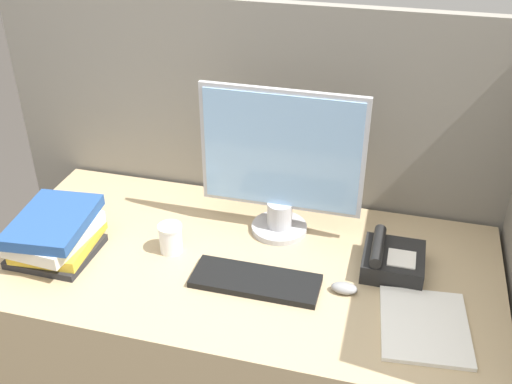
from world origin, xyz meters
TOP-DOWN VIEW (x-y plane):
  - cubicle_panel_rear at (0.00, 0.82)m, footprint 1.97×0.04m
  - desk at (0.00, 0.39)m, footprint 1.57×0.78m
  - monitor at (0.08, 0.58)m, footprint 0.52×0.18m
  - keyboard at (0.08, 0.29)m, footprint 0.37×0.14m
  - mouse at (0.33, 0.32)m, footprint 0.08×0.04m
  - coffee_cup at (-0.22, 0.38)m, footprint 0.08×0.08m
  - book_stack at (-0.56, 0.28)m, footprint 0.24×0.31m
  - desk_telephone at (0.45, 0.46)m, footprint 0.18×0.18m
  - paper_pile at (0.56, 0.24)m, footprint 0.26×0.30m

SIDE VIEW (x-z plane):
  - desk at x=0.00m, z-range 0.00..0.75m
  - cubicle_panel_rear at x=0.00m, z-range 0.00..1.43m
  - paper_pile at x=0.56m, z-range 0.75..0.76m
  - keyboard at x=0.08m, z-range 0.75..0.77m
  - mouse at x=0.33m, z-range 0.75..0.78m
  - desk_telephone at x=0.45m, z-range 0.74..0.83m
  - coffee_cup at x=-0.22m, z-range 0.75..0.84m
  - book_stack at x=-0.56m, z-range 0.75..0.89m
  - monitor at x=0.08m, z-range 0.74..1.24m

